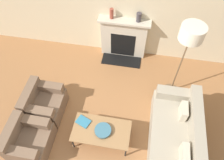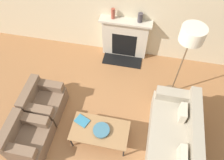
# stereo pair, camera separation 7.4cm
# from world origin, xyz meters

# --- Properties ---
(ground_plane) EXTENTS (18.00, 18.00, 0.00)m
(ground_plane) POSITION_xyz_m (0.00, 0.00, 0.00)
(ground_plane) COLOR #99663D
(wall_back) EXTENTS (18.00, 0.06, 2.90)m
(wall_back) POSITION_xyz_m (0.00, 2.73, 1.45)
(wall_back) COLOR beige
(wall_back) RESTS_ON ground_plane
(fireplace) EXTENTS (1.26, 0.59, 1.12)m
(fireplace) POSITION_xyz_m (0.20, 2.59, 0.55)
(fireplace) COLOR beige
(fireplace) RESTS_ON ground_plane
(couch) EXTENTS (0.89, 1.87, 0.82)m
(couch) POSITION_xyz_m (1.57, 0.28, 0.32)
(couch) COLOR #9E937F
(couch) RESTS_ON ground_plane
(armchair_near) EXTENTS (0.74, 0.80, 0.70)m
(armchair_near) POSITION_xyz_m (-1.24, -0.28, 0.28)
(armchair_near) COLOR brown
(armchair_near) RESTS_ON ground_plane
(armchair_far) EXTENTS (0.74, 0.80, 0.70)m
(armchair_far) POSITION_xyz_m (-1.24, 0.56, 0.28)
(armchair_far) COLOR brown
(armchair_far) RESTS_ON ground_plane
(coffee_table) EXTENTS (1.13, 0.62, 0.39)m
(coffee_table) POSITION_xyz_m (0.13, 0.11, 0.36)
(coffee_table) COLOR olive
(coffee_table) RESTS_ON ground_plane
(bowl) EXTENTS (0.32, 0.32, 0.07)m
(bowl) POSITION_xyz_m (0.17, 0.10, 0.43)
(bowl) COLOR #38667A
(bowl) RESTS_ON coffee_table
(book) EXTENTS (0.32, 0.28, 0.02)m
(book) POSITION_xyz_m (-0.26, 0.23, 0.40)
(book) COLOR teal
(book) RESTS_ON coffee_table
(floor_lamp) EXTENTS (0.45, 0.45, 1.94)m
(floor_lamp) POSITION_xyz_m (1.51, 1.58, 1.67)
(floor_lamp) COLOR brown
(floor_lamp) RESTS_ON ground_plane
(mantel_vase_left) EXTENTS (0.09, 0.09, 0.26)m
(mantel_vase_left) POSITION_xyz_m (-0.11, 2.60, 1.25)
(mantel_vase_left) COLOR brown
(mantel_vase_left) RESTS_ON fireplace
(mantel_vase_center_left) EXTENTS (0.12, 0.12, 0.22)m
(mantel_vase_center_left) POSITION_xyz_m (0.52, 2.60, 1.23)
(mantel_vase_center_left) COLOR #3D383D
(mantel_vase_center_left) RESTS_ON fireplace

